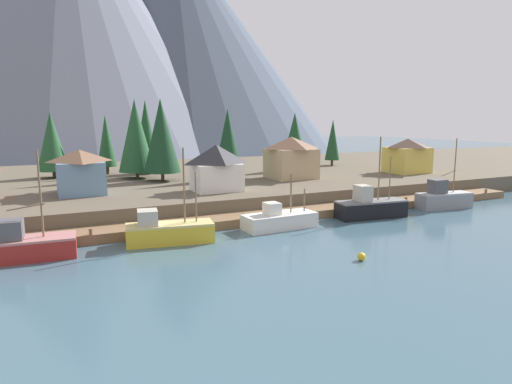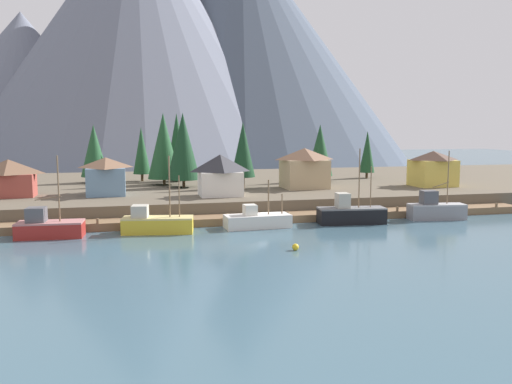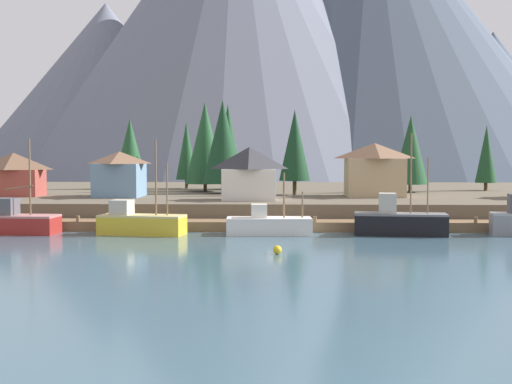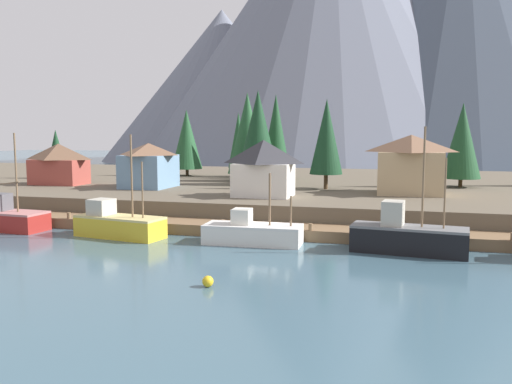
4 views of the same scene
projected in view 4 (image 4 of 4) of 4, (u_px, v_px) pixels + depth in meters
ground_plane at (305, 213)px, 65.64m from camera, size 400.00×400.00×1.00m
dock at (270, 230)px, 48.27m from camera, size 80.00×4.00×1.60m
shoreline_bank at (320, 189)px, 76.95m from camera, size 400.00×56.00×2.50m
mountain_west_peak at (222, 86)px, 189.52m from camera, size 85.19×85.19×53.24m
mountain_central_peak at (330, 22)px, 167.96m from camera, size 121.57×121.57×89.79m
mountain_east_peak at (460, 24)px, 167.39m from camera, size 129.36×129.36×87.94m
fishing_boat_red at (8, 218)px, 51.09m from camera, size 7.53×3.65×9.39m
fishing_boat_yellow at (118, 224)px, 47.62m from camera, size 8.68×4.24×9.24m
fishing_boat_white at (252, 233)px, 44.68m from camera, size 8.37×3.46×6.04m
fishing_boat_black at (407, 236)px, 41.18m from camera, size 9.04×3.77×9.86m
house_white at (263, 168)px, 57.20m from camera, size 6.46×4.88×6.15m
house_tan at (411, 164)px, 59.68m from camera, size 7.36×6.69×6.71m
house_red at (59, 164)px, 70.95m from camera, size 7.33×4.46×5.51m
house_blue at (149, 165)px, 66.80m from camera, size 5.82×6.91×5.65m
conifer_near_left at (238, 140)px, 83.88m from camera, size 3.29×3.29×10.24m
conifer_near_right at (247, 133)px, 75.69m from camera, size 5.72×5.72×12.72m
conifer_mid_right at (462, 141)px, 66.98m from camera, size 4.85×4.85×10.74m
conifer_back_left at (276, 133)px, 80.38m from camera, size 4.39×4.39×12.83m
conifer_back_right at (326, 137)px, 64.43m from camera, size 4.05×4.05×11.08m
conifer_centre at (187, 139)px, 85.29m from camera, size 4.95×4.95×10.71m
conifer_far_left at (258, 133)px, 70.15m from camera, size 5.62×5.62×12.61m
conifer_far_right at (56, 150)px, 80.63m from camera, size 2.93×2.93×7.47m
channel_buoy at (208, 281)px, 32.08m from camera, size 0.70×0.70×0.70m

